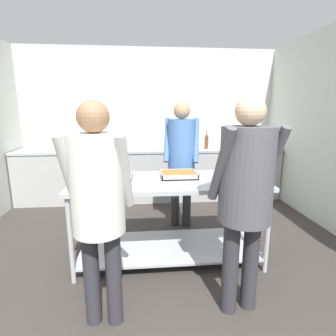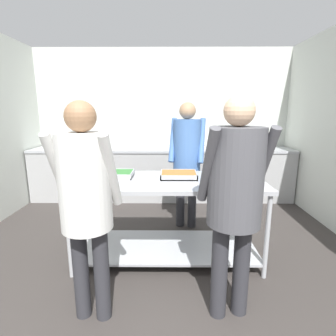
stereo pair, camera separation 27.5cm
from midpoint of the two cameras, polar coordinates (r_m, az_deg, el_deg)
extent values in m
cube|color=silver|center=(4.94, 0.39, 9.67)|extent=(4.69, 0.06, 2.65)
cube|color=#A8A8A8|center=(4.71, 0.36, -1.45)|extent=(4.53, 0.62, 0.87)
cube|color=#ADAFB5|center=(4.62, 0.37, 4.02)|extent=(4.53, 0.65, 0.04)
cube|color=black|center=(4.62, 3.72, 4.11)|extent=(0.53, 0.38, 0.02)
cube|color=#ADAFB5|center=(2.68, 2.92, -3.00)|extent=(1.94, 0.81, 0.04)
cube|color=#ADAFB5|center=(2.96, 2.76, -16.76)|extent=(1.86, 0.73, 0.02)
cylinder|color=#ADAFB5|center=(2.63, -17.95, -14.07)|extent=(0.04, 0.04, 0.83)
cylinder|color=#ADAFB5|center=(2.71, 23.59, -13.73)|extent=(0.04, 0.04, 0.83)
cylinder|color=#ADAFB5|center=(3.25, -14.04, -8.62)|extent=(0.04, 0.04, 0.83)
cylinder|color=#ADAFB5|center=(3.31, 18.84, -8.51)|extent=(0.04, 0.04, 0.83)
cube|color=#ADAFB5|center=(2.83, -8.77, -1.75)|extent=(0.39, 0.30, 0.01)
cube|color=#387A38|center=(2.82, -8.78, -1.25)|extent=(0.36, 0.27, 0.04)
cube|color=#ADAFB5|center=(2.69, -9.26, -2.04)|extent=(0.39, 0.01, 0.05)
cube|color=#ADAFB5|center=(2.96, -8.35, -0.68)|extent=(0.39, 0.01, 0.05)
cube|color=#ADAFB5|center=(2.86, -12.49, -1.30)|extent=(0.01, 0.30, 0.05)
cube|color=#ADAFB5|center=(2.80, -4.99, -1.34)|extent=(0.01, 0.30, 0.05)
cylinder|color=white|center=(2.64, -1.96, -2.63)|extent=(0.23, 0.23, 0.01)
cylinder|color=white|center=(2.64, -1.96, -2.38)|extent=(0.23, 0.23, 0.01)
cylinder|color=white|center=(2.63, -1.96, -2.12)|extent=(0.22, 0.22, 0.01)
cylinder|color=white|center=(2.63, -1.96, -1.87)|extent=(0.22, 0.22, 0.01)
cylinder|color=white|center=(2.63, -1.96, -1.62)|extent=(0.22, 0.22, 0.01)
cylinder|color=white|center=(2.63, -1.96, -1.36)|extent=(0.22, 0.22, 0.01)
cube|color=#ADAFB5|center=(2.78, 5.17, -1.92)|extent=(0.38, 0.31, 0.01)
cube|color=#9E6B33|center=(2.77, 5.18, -1.41)|extent=(0.36, 0.29, 0.04)
cube|color=#ADAFB5|center=(2.63, 5.44, -2.26)|extent=(0.38, 0.01, 0.05)
cube|color=#ADAFB5|center=(2.92, 4.95, -0.79)|extent=(0.38, 0.01, 0.05)
cube|color=#ADAFB5|center=(2.76, 1.37, -1.48)|extent=(0.01, 0.31, 0.05)
cube|color=#ADAFB5|center=(2.79, 8.95, -1.48)|extent=(0.01, 0.31, 0.05)
cylinder|color=#ADAFB5|center=(2.55, 15.61, -2.85)|extent=(0.28, 0.28, 0.08)
cylinder|color=#B7472D|center=(2.54, 15.66, -2.10)|extent=(0.25, 0.25, 0.01)
cylinder|color=black|center=(2.60, 20.16, -2.15)|extent=(0.14, 0.02, 0.02)
cylinder|color=#2D2D33|center=(2.18, 14.94, -20.90)|extent=(0.12, 0.12, 0.75)
cylinder|color=#2D2D33|center=(2.25, 19.26, -20.07)|extent=(0.12, 0.12, 0.75)
cylinder|color=#4C4C51|center=(1.82, 12.98, 0.25)|extent=(0.12, 0.32, 0.57)
cylinder|color=#4C4C51|center=(2.01, 23.82, 0.61)|extent=(0.12, 0.32, 0.57)
cylinder|color=#4C4C51|center=(1.92, 18.50, -1.94)|extent=(0.39, 0.39, 0.70)
sphere|color=tan|center=(1.87, 19.46, 11.64)|extent=(0.21, 0.21, 0.21)
cylinder|color=#2D2D33|center=(2.18, -14.80, -21.21)|extent=(0.11, 0.11, 0.74)
cylinder|color=#2D2D33|center=(2.13, -10.42, -21.81)|extent=(0.11, 0.11, 0.74)
cylinder|color=silver|center=(1.91, -19.16, -0.48)|extent=(0.10, 0.31, 0.55)
cylinder|color=silver|center=(1.78, -8.03, -0.80)|extent=(0.10, 0.31, 0.55)
cylinder|color=silver|center=(1.86, -13.66, -3.04)|extent=(0.36, 0.36, 0.68)
sphere|color=#8C6647|center=(1.79, -14.39, 10.79)|extent=(0.21, 0.21, 0.21)
cylinder|color=#2D2D33|center=(3.58, 7.48, -6.99)|extent=(0.11, 0.11, 0.76)
cylinder|color=#2D2D33|center=(3.59, 4.91, -6.86)|extent=(0.11, 0.11, 0.76)
cylinder|color=#4770B2|center=(3.40, 9.69, 5.89)|extent=(0.13, 0.32, 0.57)
cylinder|color=#4770B2|center=(3.43, 3.35, 6.11)|extent=(0.13, 0.32, 0.57)
cylinder|color=#4770B2|center=(3.42, 6.47, 4.65)|extent=(0.36, 0.36, 0.70)
sphere|color=tan|center=(3.39, 6.66, 12.27)|extent=(0.21, 0.21, 0.21)
cylinder|color=brown|center=(4.61, 12.52, 5.25)|extent=(0.07, 0.07, 0.21)
cone|color=brown|center=(4.59, 12.61, 7.03)|extent=(0.06, 0.06, 0.08)
cylinder|color=black|center=(4.59, 12.64, 7.63)|extent=(0.03, 0.03, 0.02)
camera|label=1|loc=(0.14, -87.14, 0.63)|focal=28.00mm
camera|label=2|loc=(0.14, 92.86, -0.63)|focal=28.00mm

